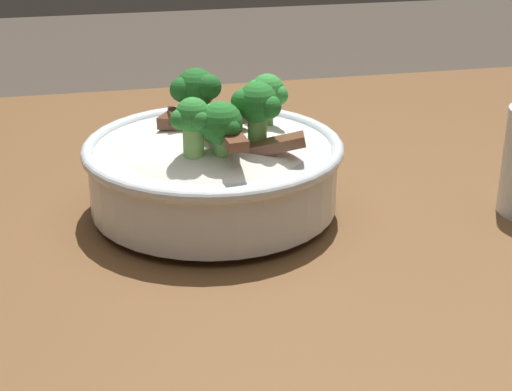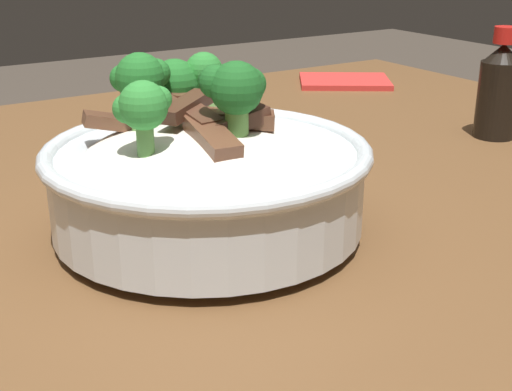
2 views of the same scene
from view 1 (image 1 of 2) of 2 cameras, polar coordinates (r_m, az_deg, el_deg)
name	(u,v)px [view 1 (image 1 of 2)]	position (r m, az deg, el deg)	size (l,w,h in m)	color
dining_table	(326,285)	(0.82, 4.97, -6.33)	(1.47, 0.96, 0.75)	brown
rice_bowl	(214,164)	(0.77, -2.96, 2.26)	(0.25, 0.25, 0.14)	silver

